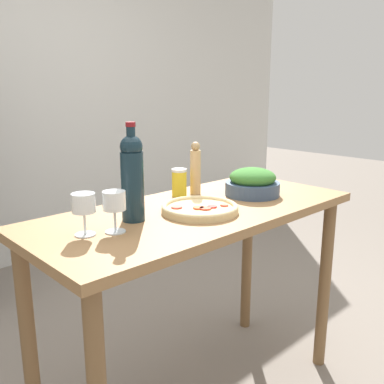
% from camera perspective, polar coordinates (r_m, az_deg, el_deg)
% --- Properties ---
extents(prep_counter, '(1.37, 0.60, 0.88)m').
position_cam_1_polar(prep_counter, '(1.75, 0.68, -6.41)').
color(prep_counter, olive).
rests_on(prep_counter, ground_plane).
extents(wine_bottle, '(0.08, 0.08, 0.35)m').
position_cam_1_polar(wine_bottle, '(1.52, -7.97, 2.14)').
color(wine_bottle, '#142833').
rests_on(wine_bottle, prep_counter).
extents(wine_glass_near, '(0.08, 0.08, 0.14)m').
position_cam_1_polar(wine_glass_near, '(1.42, -10.33, -1.46)').
color(wine_glass_near, silver).
rests_on(wine_glass_near, prep_counter).
extents(wine_glass_far, '(0.08, 0.08, 0.14)m').
position_cam_1_polar(wine_glass_far, '(1.41, -14.26, -1.72)').
color(wine_glass_far, silver).
rests_on(wine_glass_far, prep_counter).
extents(pepper_mill, '(0.05, 0.05, 0.24)m').
position_cam_1_polar(pepper_mill, '(1.91, 0.46, 3.09)').
color(pepper_mill, tan).
rests_on(pepper_mill, prep_counter).
extents(salad_bowl, '(0.24, 0.24, 0.12)m').
position_cam_1_polar(salad_bowl, '(1.91, 8.07, 1.22)').
color(salad_bowl, '#384C6B').
rests_on(salad_bowl, prep_counter).
extents(homemade_pizza, '(0.30, 0.30, 0.03)m').
position_cam_1_polar(homemade_pizza, '(1.64, 1.05, -2.18)').
color(homemade_pizza, '#DBC189').
rests_on(homemade_pizza, prep_counter).
extents(salt_canister, '(0.07, 0.07, 0.12)m').
position_cam_1_polar(salt_canister, '(1.88, -1.71, 1.28)').
color(salt_canister, yellow).
rests_on(salt_canister, prep_counter).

